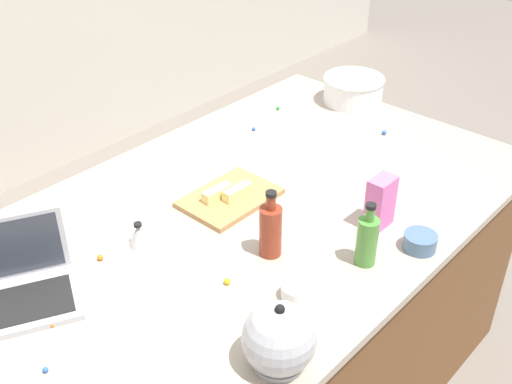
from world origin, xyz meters
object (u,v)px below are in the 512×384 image
mixing_bowl_large (353,89)px  laptop (16,285)px  bottle_soy (271,230)px  kettle (279,339)px  butter_stick_left (238,192)px  butter_stick_right (217,193)px  kitchen_timer (139,234)px  ramekin_medium (296,292)px  ramekin_small (420,242)px  cutting_board (230,198)px  candy_bag (380,202)px  bottle_olive (367,240)px

mixing_bowl_large → laptop: bearing=-178.1°
bottle_soy → kettle: bearing=-136.3°
bottle_soy → butter_stick_left: 0.30m
bottle_soy → butter_stick_right: (0.09, 0.31, -0.05)m
laptop → bottle_soy: 0.71m
bottle_soy → kitchen_timer: size_ratio=2.82×
mixing_bowl_large → butter_stick_left: (-0.91, -0.17, -0.02)m
laptop → kettle: 0.73m
ramekin_medium → ramekin_small: bearing=-18.6°
cutting_board → ramekin_medium: 0.52m
laptop → kettle: bearing=-65.9°
cutting_board → kitchen_timer: bearing=174.3°
bottle_soy → candy_bag: (0.34, -0.16, -0.00)m
butter_stick_left → butter_stick_right: (-0.05, 0.04, 0.00)m
ramekin_medium → candy_bag: size_ratio=0.48×
mixing_bowl_large → candy_bag: bearing=-140.3°
butter_stick_left → candy_bag: (0.20, -0.42, 0.05)m
kitchen_timer → candy_bag: 0.75m
bottle_olive → ramekin_medium: bearing=167.7°
ramekin_medium → cutting_board: bearing=64.3°
butter_stick_right → candy_bag: candy_bag is taller
bottle_soy → candy_bag: 0.37m
laptop → cutting_board: bearing=-7.0°
bottle_olive → kettle: bottle_olive is taller
mixing_bowl_large → butter_stick_right: (-0.96, -0.12, -0.02)m
kitchen_timer → ramekin_medium: bearing=-75.2°
ramekin_small → candy_bag: candy_bag is taller
butter_stick_left → kitchen_timer: 0.37m
mixing_bowl_large → cutting_board: (-0.92, -0.14, -0.05)m
bottle_soy → butter_stick_left: size_ratio=1.97×
butter_stick_left → ramekin_small: butter_stick_left is taller
bottle_olive → butter_stick_right: bearing=96.8°
kitchen_timer → laptop: bearing=171.8°
mixing_bowl_large → ramekin_medium: 1.30m
candy_bag → bottle_olive: bearing=-158.1°
cutting_board → butter_stick_right: butter_stick_right is taller
mixing_bowl_large → candy_bag: 0.92m
butter_stick_left → candy_bag: bearing=-64.7°
bottle_soy → kettle: size_ratio=1.02×
butter_stick_right → candy_bag: bearing=-61.9°
bottle_soy → ramekin_small: bearing=-45.1°
bottle_soy → ramekin_medium: (-0.10, -0.18, -0.07)m
mixing_bowl_large → candy_bag: candy_bag is taller
bottle_soy → ramekin_medium: size_ratio=2.68×
ramekin_small → ramekin_medium: (-0.42, 0.14, -0.00)m
ramekin_small → kitchen_timer: 0.84m
kettle → cutting_board: size_ratio=0.68×
butter_stick_left → mixing_bowl_large: bearing=10.3°
bottle_olive → candy_bag: (0.19, 0.07, 0.00)m
ramekin_medium → candy_bag: 0.44m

